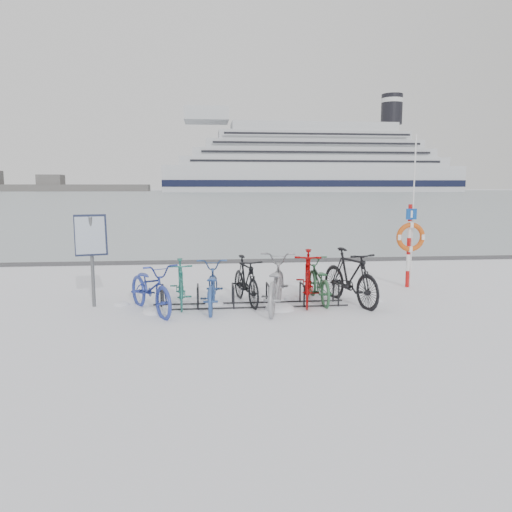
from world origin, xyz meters
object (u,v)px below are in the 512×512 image
object	(u,v)px
bike_rack	(251,297)
info_board	(91,241)
cruise_ferry	(311,165)
lifebuoy_station	(410,237)

from	to	relation	value
bike_rack	info_board	distance (m)	3.43
cruise_ferry	lifebuoy_station	bearing A→B (deg)	-101.38
lifebuoy_station	cruise_ferry	distance (m)	214.87
info_board	cruise_ferry	xyz separation A→B (m)	(49.56, 211.63, 10.38)
info_board	lifebuoy_station	distance (m)	7.32
lifebuoy_station	info_board	bearing A→B (deg)	-170.29
info_board	lifebuoy_station	xyz separation A→B (m)	(7.22, 1.24, -0.13)
bike_rack	info_board	bearing A→B (deg)	175.45
bike_rack	cruise_ferry	size ratio (longest dim) A/B	0.03
bike_rack	lifebuoy_station	distance (m)	4.41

